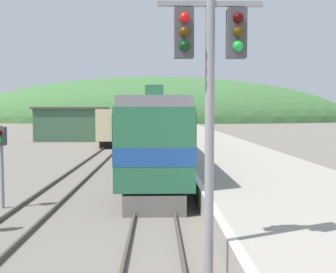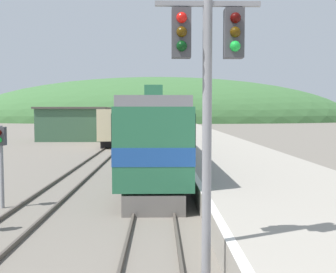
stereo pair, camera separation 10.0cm
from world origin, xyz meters
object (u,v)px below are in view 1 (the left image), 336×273
object	(u,v)px
carriage_fourth	(157,118)
carriage_fifth	(157,116)
express_train_lead_car	(156,134)
carriage_second	(157,123)
signal_mast_main	(210,76)
signal_post_siding	(1,149)
carriage_third	(157,119)
siding_train	(128,122)

from	to	relation	value
carriage_fourth	carriage_fifth	world-z (taller)	same
express_train_lead_car	carriage_second	xyz separation A→B (m)	(0.00, 22.40, -0.01)
carriage_fifth	carriage_second	bearing A→B (deg)	-90.00
signal_mast_main	signal_post_siding	bearing A→B (deg)	135.90
carriage_fourth	signal_mast_main	world-z (taller)	signal_mast_main
carriage_third	carriage_fifth	world-z (taller)	same
carriage_fifth	express_train_lead_car	bearing A→B (deg)	-90.00
carriage_fourth	signal_mast_main	bearing A→B (deg)	-89.16
siding_train	signal_post_siding	world-z (taller)	siding_train
carriage_fifth	signal_post_siding	world-z (taller)	carriage_fifth
carriage_second	signal_mast_main	distance (m)	38.22
carriage_second	carriage_fifth	xyz separation A→B (m)	(0.00, 66.83, 0.00)
express_train_lead_car	carriage_second	size ratio (longest dim) A/B	0.99
signal_mast_main	signal_post_siding	xyz separation A→B (m)	(-7.12, 6.90, -2.17)
signal_mast_main	carriage_fifth	bearing A→B (deg)	90.66
carriage_fifth	signal_post_siding	bearing A→B (deg)	-93.45
siding_train	signal_post_siding	bearing A→B (deg)	-91.69
signal_mast_main	carriage_second	bearing A→B (deg)	91.83
carriage_fourth	carriage_fifth	size ratio (longest dim) A/B	1.00
carriage_fourth	carriage_fifth	xyz separation A→B (m)	(0.00, 22.28, 0.00)
carriage_third	carriage_fifth	distance (m)	44.55
express_train_lead_car	signal_post_siding	size ratio (longest dim) A/B	6.60
siding_train	signal_mast_main	xyz separation A→B (m)	(5.75, -53.38, 2.44)
signal_mast_main	express_train_lead_car	bearing A→B (deg)	94.42
express_train_lead_car	siding_train	xyz separation A→B (m)	(-4.53, 37.65, -0.31)
carriage_second	carriage_fifth	world-z (taller)	same
express_train_lead_car	signal_post_siding	distance (m)	10.63
siding_train	carriage_third	bearing A→B (deg)	57.18
express_train_lead_car	siding_train	bearing A→B (deg)	96.86
carriage_second	express_train_lead_car	bearing A→B (deg)	-90.00
carriage_third	express_train_lead_car	bearing A→B (deg)	-90.00
carriage_third	signal_post_siding	distance (m)	53.83
carriage_fourth	siding_train	size ratio (longest dim) A/B	0.46
carriage_second	siding_train	distance (m)	15.91
carriage_second	signal_post_siding	world-z (taller)	carriage_second
carriage_fourth	carriage_fifth	distance (m)	22.28
express_train_lead_car	carriage_fourth	xyz separation A→B (m)	(0.00, 66.95, -0.01)
express_train_lead_car	carriage_second	distance (m)	22.40
express_train_lead_car	carriage_fifth	xyz separation A→B (m)	(0.00, 89.23, -0.01)
siding_train	signal_mast_main	size ratio (longest dim) A/B	6.70
express_train_lead_car	carriage_fifth	bearing A→B (deg)	90.00
express_train_lead_car	signal_mast_main	world-z (taller)	signal_mast_main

